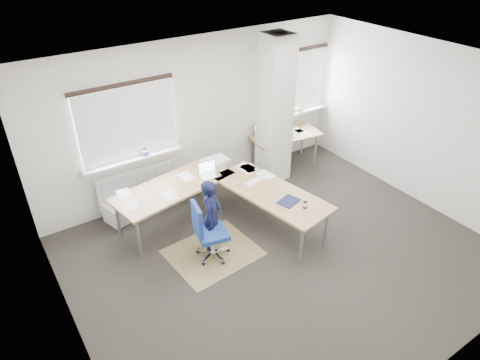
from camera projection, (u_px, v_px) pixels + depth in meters
ground at (282, 255)px, 6.55m from camera, size 6.00×6.00×0.00m
room_shell at (279, 138)px, 6.03m from camera, size 6.04×5.04×2.82m
floor_mat at (213, 253)px, 6.59m from camera, size 1.38×1.19×0.01m
white_crate at (123, 210)px, 7.25m from camera, size 0.64×0.53×0.33m
desk_main at (224, 189)px, 6.86m from camera, size 2.82×2.63×0.96m
desk_side at (284, 136)px, 8.53m from camera, size 1.49×0.90×1.22m
task_chair at (210, 242)px, 6.37m from camera, size 0.55×0.54×0.99m
person at (212, 216)px, 6.38m from camera, size 0.52×0.51×1.21m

